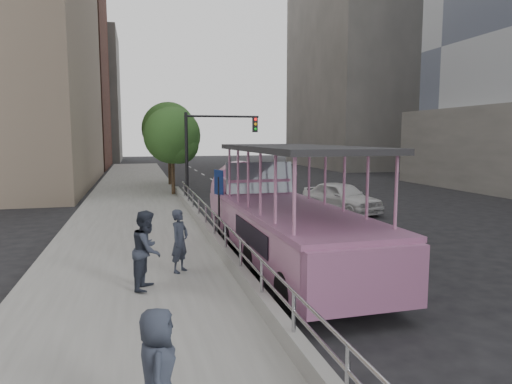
# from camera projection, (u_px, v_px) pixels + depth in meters

# --- Properties ---
(ground) EXTENTS (160.00, 160.00, 0.00)m
(ground) POSITION_uv_depth(u_px,v_px,m) (324.00, 262.00, 14.19)
(ground) COLOR black
(sidewalk) EXTENTS (5.50, 80.00, 0.30)m
(sidewalk) POSITION_uv_depth(u_px,v_px,m) (135.00, 213.00, 22.34)
(sidewalk) COLOR #9D9D97
(sidewalk) RESTS_ON ground
(kerb_wall) EXTENTS (0.24, 30.00, 0.36)m
(kerb_wall) POSITION_uv_depth(u_px,v_px,m) (214.00, 239.00, 15.27)
(kerb_wall) COLOR gray
(kerb_wall) RESTS_ON sidewalk
(guardrail) EXTENTS (0.07, 22.00, 0.71)m
(guardrail) POSITION_uv_depth(u_px,v_px,m) (214.00, 219.00, 15.19)
(guardrail) COLOR #ADAEB2
(guardrail) RESTS_ON kerb_wall
(duck_boat) EXTENTS (2.88, 10.96, 3.63)m
(duck_boat) POSITION_uv_depth(u_px,v_px,m) (278.00, 218.00, 14.21)
(duck_boat) COLOR black
(duck_boat) RESTS_ON ground
(car) EXTENTS (3.22, 4.99, 1.58)m
(car) POSITION_uv_depth(u_px,v_px,m) (341.00, 197.00, 23.41)
(car) COLOR silver
(car) RESTS_ON ground
(pedestrian_near) EXTENTS (0.70, 0.73, 1.68)m
(pedestrian_near) POSITION_uv_depth(u_px,v_px,m) (180.00, 241.00, 12.05)
(pedestrian_near) COLOR #2A303D
(pedestrian_near) RESTS_ON sidewalk
(pedestrian_mid) EXTENTS (0.96, 1.09, 1.87)m
(pedestrian_mid) POSITION_uv_depth(u_px,v_px,m) (147.00, 250.00, 10.71)
(pedestrian_mid) COLOR #2A303D
(pedestrian_mid) RESTS_ON sidewalk
(pedestrian_far) EXTENTS (0.54, 0.79, 1.55)m
(pedestrian_far) POSITION_uv_depth(u_px,v_px,m) (158.00, 371.00, 5.49)
(pedestrian_far) COLOR #2A303D
(pedestrian_far) RESTS_ON sidewalk
(parking_sign) EXTENTS (0.23, 0.58, 2.71)m
(parking_sign) POSITION_uv_depth(u_px,v_px,m) (219.00, 198.00, 16.17)
(parking_sign) COLOR black
(parking_sign) RESTS_ON ground
(traffic_signal) EXTENTS (4.20, 0.32, 5.20)m
(traffic_signal) POSITION_uv_depth(u_px,v_px,m) (208.00, 144.00, 25.35)
(traffic_signal) COLOR black
(traffic_signal) RESTS_ON ground
(street_tree_near) EXTENTS (3.52, 3.52, 5.72)m
(street_tree_near) POSITION_uv_depth(u_px,v_px,m) (174.00, 138.00, 28.20)
(street_tree_near) COLOR #372519
(street_tree_near) RESTS_ON ground
(street_tree_far) EXTENTS (3.97, 3.97, 6.45)m
(street_tree_far) POSITION_uv_depth(u_px,v_px,m) (170.00, 131.00, 33.96)
(street_tree_far) COLOR #372519
(street_tree_far) RESTS_ON ground
(midrise_brick) EXTENTS (18.00, 16.00, 26.00)m
(midrise_brick) POSITION_uv_depth(u_px,v_px,m) (26.00, 60.00, 54.22)
(midrise_brick) COLOR brown
(midrise_brick) RESTS_ON ground
(midrise_stone_a) EXTENTS (20.00, 20.00, 32.00)m
(midrise_stone_a) POSITION_uv_depth(u_px,v_px,m) (384.00, 43.00, 59.12)
(midrise_stone_a) COLOR gray
(midrise_stone_a) RESTS_ON ground
(midrise_stone_b) EXTENTS (16.00, 14.00, 20.00)m
(midrise_stone_b) POSITION_uv_depth(u_px,v_px,m) (65.00, 97.00, 70.45)
(midrise_stone_b) COLOR gray
(midrise_stone_b) RESTS_ON ground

